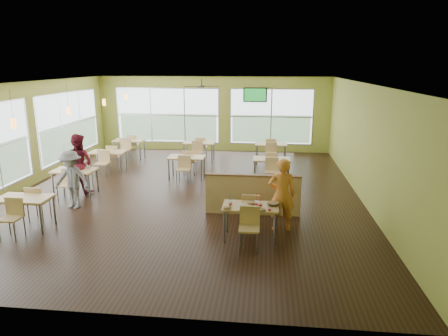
{
  "coord_description": "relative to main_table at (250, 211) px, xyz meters",
  "views": [
    {
      "loc": [
        2.28,
        -11.14,
        3.72
      ],
      "look_at": [
        1.2,
        -0.86,
        1.01
      ],
      "focal_mm": 32.0,
      "sensor_mm": 36.0,
      "label": 1
    }
  ],
  "objects": [
    {
      "name": "room",
      "position": [
        -2.0,
        3.0,
        0.97
      ],
      "size": [
        12.0,
        12.04,
        3.2
      ],
      "color": "black",
      "rests_on": "ground"
    },
    {
      "name": "window_bays",
      "position": [
        -4.65,
        6.08,
        0.85
      ],
      "size": [
        9.24,
        10.24,
        2.38
      ],
      "color": "white",
      "rests_on": "room"
    },
    {
      "name": "main_table",
      "position": [
        0.0,
        0.0,
        0.0
      ],
      "size": [
        1.22,
        1.52,
        0.87
      ],
      "color": "tan",
      "rests_on": "floor"
    },
    {
      "name": "half_wall_divider",
      "position": [
        0.0,
        1.45,
        -0.11
      ],
      "size": [
        2.4,
        0.14,
        1.04
      ],
      "color": "tan",
      "rests_on": "floor"
    },
    {
      "name": "dining_tables",
      "position": [
        -3.05,
        4.71,
        -0.0
      ],
      "size": [
        6.92,
        8.72,
        0.87
      ],
      "color": "tan",
      "rests_on": "floor"
    },
    {
      "name": "pendant_lights",
      "position": [
        -5.2,
        3.68,
        1.82
      ],
      "size": [
        0.11,
        7.31,
        0.86
      ],
      "color": "#2D2119",
      "rests_on": "ceiling"
    },
    {
      "name": "ceiling_fan",
      "position": [
        -2.0,
        6.0,
        2.32
      ],
      "size": [
        1.25,
        1.25,
        0.29
      ],
      "color": "#2D2119",
      "rests_on": "ceiling"
    },
    {
      "name": "tv_backwall",
      "position": [
        -0.2,
        8.9,
        1.82
      ],
      "size": [
        1.0,
        0.07,
        0.6
      ],
      "color": "black",
      "rests_on": "wall_back"
    },
    {
      "name": "man_plaid",
      "position": [
        0.68,
        0.53,
        0.21
      ],
      "size": [
        0.65,
        0.45,
        1.69
      ],
      "primitive_type": "imported",
      "rotation": [
        0.0,
        0.0,
        3.22
      ],
      "color": "#F2551A",
      "rests_on": "floor"
    },
    {
      "name": "patron_maroon",
      "position": [
        -5.16,
        2.73,
        0.25
      ],
      "size": [
        0.99,
        0.85,
        1.76
      ],
      "primitive_type": "imported",
      "rotation": [
        0.0,
        0.0,
        2.9
      ],
      "color": "maroon",
      "rests_on": "floor"
    },
    {
      "name": "patron_grey",
      "position": [
        -4.75,
        1.43,
        0.15
      ],
      "size": [
        1.09,
        0.74,
        1.55
      ],
      "primitive_type": "imported",
      "rotation": [
        0.0,
        0.0,
        -0.17
      ],
      "color": "slate",
      "rests_on": "floor"
    },
    {
      "name": "cup_blue",
      "position": [
        -0.43,
        -0.09,
        0.18
      ],
      "size": [
        0.09,
        0.09,
        0.32
      ],
      "color": "white",
      "rests_on": "main_table"
    },
    {
      "name": "cup_yellow",
      "position": [
        -0.17,
        -0.24,
        0.18
      ],
      "size": [
        0.09,
        0.09,
        0.31
      ],
      "color": "white",
      "rests_on": "main_table"
    },
    {
      "name": "cup_red_near",
      "position": [
        0.13,
        -0.05,
        0.19
      ],
      "size": [
        0.09,
        0.09,
        0.34
      ],
      "color": "white",
      "rests_on": "main_table"
    },
    {
      "name": "cup_red_far",
      "position": [
        0.21,
        -0.12,
        0.19
      ],
      "size": [
        0.1,
        0.1,
        0.36
      ],
      "color": "white",
      "rests_on": "main_table"
    },
    {
      "name": "food_basket",
      "position": [
        0.49,
        0.08,
        0.15
      ],
      "size": [
        0.26,
        0.26,
        0.06
      ],
      "color": "black",
      "rests_on": "main_table"
    },
    {
      "name": "ketchup_cup",
      "position": [
        0.41,
        -0.25,
        0.13
      ],
      "size": [
        0.06,
        0.06,
        0.03
      ],
      "primitive_type": "cylinder",
      "color": "#A41025",
      "rests_on": "main_table"
    },
    {
      "name": "wrapper_left",
      "position": [
        -0.49,
        -0.24,
        0.14
      ],
      "size": [
        0.18,
        0.16,
        0.04
      ],
      "primitive_type": "ellipsoid",
      "rotation": [
        0.0,
        0.0,
        0.02
      ],
      "color": "olive",
      "rests_on": "main_table"
    },
    {
      "name": "wrapper_mid",
      "position": [
        0.02,
        0.14,
        0.15
      ],
      "size": [
        0.24,
        0.23,
        0.05
      ],
      "primitive_type": "ellipsoid",
      "rotation": [
        0.0,
        0.0,
        -0.19
      ],
      "color": "olive",
      "rests_on": "main_table"
    },
    {
      "name": "wrapper_right",
      "position": [
        0.26,
        -0.27,
        0.14
      ],
      "size": [
        0.18,
        0.17,
        0.04
      ],
      "primitive_type": "ellipsoid",
      "rotation": [
        0.0,
        0.0,
        -0.22
      ],
      "color": "olive",
      "rests_on": "main_table"
    }
  ]
}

